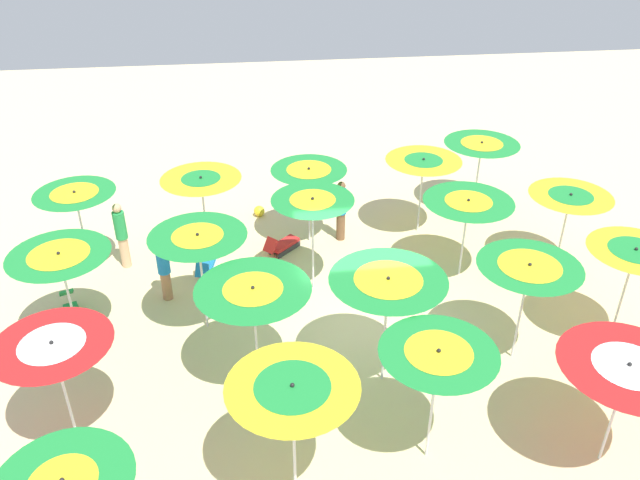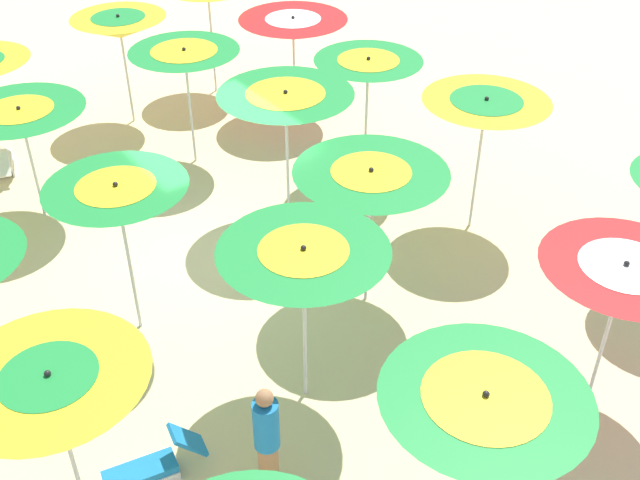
# 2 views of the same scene
# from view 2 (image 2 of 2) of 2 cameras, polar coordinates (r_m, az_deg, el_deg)

# --- Properties ---
(ground) EXTENTS (43.34, 43.34, 0.04)m
(ground) POSITION_cam_2_polar(r_m,az_deg,el_deg) (12.96, -7.61, -1.54)
(ground) COLOR beige
(beach_umbrella_3) EXTENTS (2.04, 2.04, 2.30)m
(beach_umbrella_3) POSITION_cam_2_polar(r_m,az_deg,el_deg) (8.30, -19.26, -10.47)
(beach_umbrella_3) COLOR silver
(beach_umbrella_3) RESTS_ON ground
(beach_umbrella_6) EXTENTS (2.18, 2.18, 2.17)m
(beach_umbrella_6) POSITION_cam_2_polar(r_m,az_deg,el_deg) (13.88, -21.33, 8.43)
(beach_umbrella_6) COLOR silver
(beach_umbrella_6) RESTS_ON ground
(beach_umbrella_7) EXTENTS (1.93, 1.93, 2.51)m
(beach_umbrella_7) POSITION_cam_2_polar(r_m,az_deg,el_deg) (10.56, -14.77, 2.91)
(beach_umbrella_7) COLOR silver
(beach_umbrella_7) RESTS_ON ground
(beach_umbrella_8) EXTENTS (2.09, 2.09, 2.47)m
(beach_umbrella_8) POSITION_cam_2_polar(r_m,az_deg,el_deg) (9.13, -1.22, -1.80)
(beach_umbrella_8) COLOR silver
(beach_umbrella_8) RESTS_ON ground
(beach_umbrella_9) EXTENTS (2.09, 2.09, 2.33)m
(beach_umbrella_9) POSITION_cam_2_polar(r_m,az_deg,el_deg) (7.78, 12.01, -12.26)
(beach_umbrella_9) COLOR silver
(beach_umbrella_9) RESTS_ON ground
(beach_umbrella_10) EXTENTS (1.95, 1.95, 2.40)m
(beach_umbrella_10) POSITION_cam_2_polar(r_m,az_deg,el_deg) (16.85, -14.66, 15.04)
(beach_umbrella_10) COLOR silver
(beach_umbrella_10) RESTS_ON ground
(beach_umbrella_11) EXTENTS (2.08, 2.08, 2.39)m
(beach_umbrella_11) POSITION_cam_2_polar(r_m,az_deg,el_deg) (14.91, -9.99, 13.01)
(beach_umbrella_11) COLOR silver
(beach_umbrella_11) RESTS_ON ground
(beach_umbrella_12) EXTENTS (2.24, 2.24, 2.53)m
(beach_umbrella_12) POSITION_cam_2_polar(r_m,az_deg,el_deg) (12.67, -2.56, 10.08)
(beach_umbrella_12) COLOR silver
(beach_umbrella_12) RESTS_ON ground
(beach_umbrella_13) EXTENTS (2.22, 2.22, 2.36)m
(beach_umbrella_13) POSITION_cam_2_polar(r_m,az_deg,el_deg) (10.83, 3.78, 4.33)
(beach_umbrella_13) COLOR silver
(beach_umbrella_13) RESTS_ON ground
(beach_umbrella_14) EXTENTS (2.03, 2.03, 2.32)m
(beach_umbrella_14) POSITION_cam_2_polar(r_m,az_deg,el_deg) (9.80, 21.56, -2.57)
(beach_umbrella_14) COLOR silver
(beach_umbrella_14) RESTS_ON ground
(beach_umbrella_16) EXTENTS (2.29, 2.29, 2.25)m
(beach_umbrella_16) POSITION_cam_2_polar(r_m,az_deg,el_deg) (16.70, -2.00, 15.41)
(beach_umbrella_16) COLOR silver
(beach_umbrella_16) RESTS_ON ground
(beach_umbrella_17) EXTENTS (1.96, 1.96, 2.48)m
(beach_umbrella_17) POSITION_cam_2_polar(r_m,az_deg,el_deg) (14.08, 3.59, 12.47)
(beach_umbrella_17) COLOR silver
(beach_umbrella_17) RESTS_ON ground
(beach_umbrella_18) EXTENTS (2.07, 2.07, 2.48)m
(beach_umbrella_18) POSITION_cam_2_polar(r_m,az_deg,el_deg) (12.83, 12.15, 9.34)
(beach_umbrella_18) COLOR silver
(beach_umbrella_18) RESTS_ON ground
(lounger_1) EXTENTS (0.56, 1.29, 0.67)m
(lounger_1) POSITION_cam_2_polar(r_m,az_deg,el_deg) (9.75, -12.52, -16.10)
(lounger_1) COLOR silver
(lounger_1) RESTS_ON ground
(lounger_2) EXTENTS (1.05, 1.04, 0.59)m
(lounger_2) POSITION_cam_2_polar(r_m,az_deg,el_deg) (10.99, -20.33, -10.59)
(lounger_2) COLOR #333338
(lounger_2) RESTS_ON ground
(lounger_3) EXTENTS (1.24, 0.66, 0.59)m
(lounger_3) POSITION_cam_2_polar(r_m,az_deg,el_deg) (16.38, -22.43, 5.37)
(lounger_3) COLOR silver
(lounger_3) RESTS_ON ground
(beachgoer_2) EXTENTS (0.30, 0.30, 1.61)m
(beachgoer_2) POSITION_cam_2_polar(r_m,az_deg,el_deg) (9.00, -3.96, -14.53)
(beachgoer_2) COLOR #A3704C
(beachgoer_2) RESTS_ON ground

